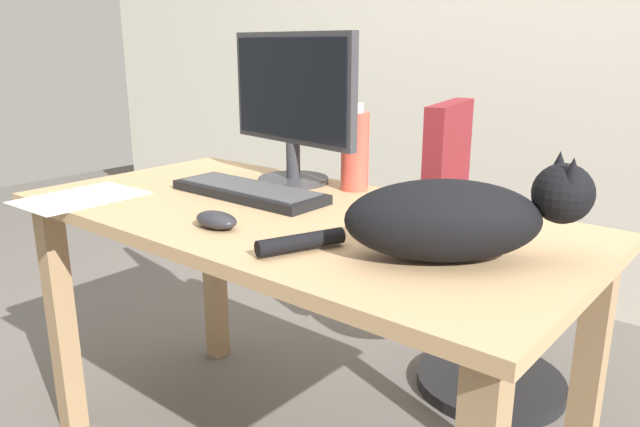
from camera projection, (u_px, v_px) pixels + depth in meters
name	position (u px, v px, depth m)	size (l,w,h in m)	color
desk	(292.00, 254.00, 1.46)	(1.38, 0.68, 0.72)	tan
office_chair	(483.00, 271.00, 1.93)	(0.49, 0.48, 0.93)	black
monitor	(292.00, 103.00, 1.67)	(0.48, 0.20, 0.41)	#333338
keyboard	(249.00, 191.00, 1.57)	(0.44, 0.15, 0.03)	black
cat	(456.00, 217.00, 1.10)	(0.49, 0.42, 0.20)	black
computer_mouse	(216.00, 220.00, 1.30)	(0.11, 0.06, 0.04)	#232328
paper_sheet	(80.00, 198.00, 1.56)	(0.21, 0.30, 0.00)	white
water_bottle	(355.00, 150.00, 1.62)	(0.08, 0.08, 0.23)	#D84C3D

